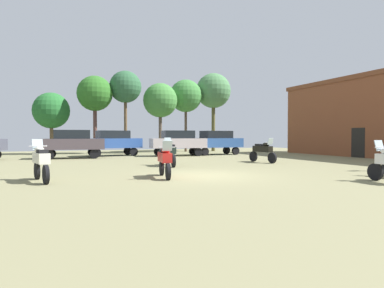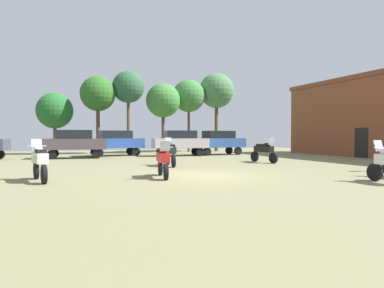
{
  "view_description": "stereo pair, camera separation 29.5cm",
  "coord_description": "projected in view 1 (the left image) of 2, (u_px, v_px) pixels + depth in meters",
  "views": [
    {
      "loc": [
        -5.7,
        -12.52,
        1.64
      ],
      "look_at": [
        0.77,
        3.33,
        1.21
      ],
      "focal_mm": 32.0,
      "sensor_mm": 36.0,
      "label": 1
    },
    {
      "loc": [
        -5.43,
        -12.63,
        1.64
      ],
      "look_at": [
        0.77,
        3.33,
        1.21
      ],
      "focal_mm": 32.0,
      "sensor_mm": 36.0,
      "label": 2
    }
  ],
  "objects": [
    {
      "name": "motorcycle_8",
      "position": [
        170.0,
        152.0,
        18.08
      ],
      "size": [
        0.63,
        2.27,
        1.5
      ],
      "rotation": [
        0.0,
        0.0,
        -0.12
      ],
      "color": "black",
      "rests_on": "ground"
    },
    {
      "name": "motorcycle_7",
      "position": [
        41.0,
        161.0,
        11.97
      ],
      "size": [
        0.73,
        2.19,
        1.48
      ],
      "rotation": [
        0.0,
        0.0,
        0.21
      ],
      "color": "black",
      "rests_on": "ground"
    },
    {
      "name": "tree_6",
      "position": [
        186.0,
        96.0,
        34.07
      ],
      "size": [
        3.23,
        3.23,
        7.18
      ],
      "color": "brown",
      "rests_on": "ground"
    },
    {
      "name": "tree_8",
      "position": [
        125.0,
        87.0,
        30.54
      ],
      "size": [
        2.85,
        2.85,
        7.39
      ],
      "color": "brown",
      "rests_on": "ground"
    },
    {
      "name": "tree_9",
      "position": [
        160.0,
        101.0,
        32.11
      ],
      "size": [
        3.21,
        3.21,
        6.52
      ],
      "color": "#4F4137",
      "rests_on": "ground"
    },
    {
      "name": "tree_1",
      "position": [
        51.0,
        111.0,
        29.44
      ],
      "size": [
        3.1,
        3.1,
        5.31
      ],
      "color": "brown",
      "rests_on": "ground"
    },
    {
      "name": "motorcycle_5",
      "position": [
        165.0,
        159.0,
        13.09
      ],
      "size": [
        0.66,
        2.13,
        1.44
      ],
      "rotation": [
        0.0,
        0.0,
        3.0
      ],
      "color": "black",
      "rests_on": "ground"
    },
    {
      "name": "tree_2",
      "position": [
        95.0,
        94.0,
        29.61
      ],
      "size": [
        3.05,
        3.05,
        6.78
      ],
      "color": "brown",
      "rests_on": "ground"
    },
    {
      "name": "motorcycle_9",
      "position": [
        263.0,
        150.0,
        20.47
      ],
      "size": [
        0.69,
        2.24,
        1.46
      ],
      "rotation": [
        0.0,
        0.0,
        3.31
      ],
      "color": "black",
      "rests_on": "ground"
    },
    {
      "name": "car_3",
      "position": [
        216.0,
        141.0,
        28.63
      ],
      "size": [
        4.41,
        2.09,
        2.0
      ],
      "rotation": [
        0.0,
        0.0,
        1.64
      ],
      "color": "black",
      "rests_on": "ground"
    },
    {
      "name": "car_5",
      "position": [
        73.0,
        142.0,
        24.04
      ],
      "size": [
        4.44,
        2.16,
        2.0
      ],
      "rotation": [
        0.0,
        0.0,
        1.49
      ],
      "color": "black",
      "rests_on": "ground"
    },
    {
      "name": "car_4",
      "position": [
        178.0,
        141.0,
        26.99
      ],
      "size": [
        4.44,
        2.17,
        2.0
      ],
      "rotation": [
        0.0,
        0.0,
        1.48
      ],
      "color": "black",
      "rests_on": "ground"
    },
    {
      "name": "car_1",
      "position": [
        113.0,
        141.0,
        27.0
      ],
      "size": [
        4.5,
        2.34,
        2.0
      ],
      "rotation": [
        0.0,
        0.0,
        1.7
      ],
      "color": "black",
      "rests_on": "ground"
    },
    {
      "name": "ground_plane",
      "position": [
        206.0,
        176.0,
        13.78
      ],
      "size": [
        44.0,
        52.0,
        0.02
      ],
      "color": "#7C7854"
    },
    {
      "name": "tree_7",
      "position": [
        213.0,
        91.0,
        35.26
      ],
      "size": [
        3.58,
        3.58,
        8.02
      ],
      "color": "brown",
      "rests_on": "ground"
    }
  ]
}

